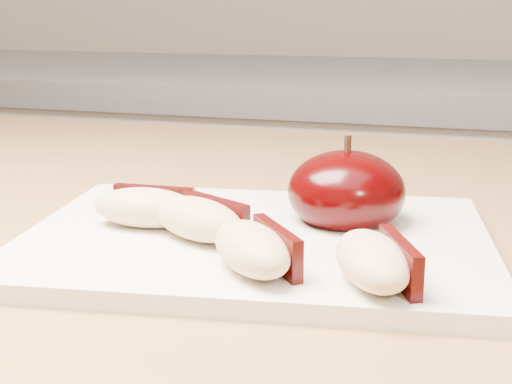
# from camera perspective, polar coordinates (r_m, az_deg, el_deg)

# --- Properties ---
(back_cabinet) EXTENTS (2.40, 0.62, 0.94)m
(back_cabinet) POSITION_cam_1_polar(r_m,az_deg,el_deg) (1.32, 11.01, -11.29)
(back_cabinet) COLOR silver
(back_cabinet) RESTS_ON ground
(cutting_board) EXTENTS (0.30, 0.24, 0.01)m
(cutting_board) POSITION_cam_1_polar(r_m,az_deg,el_deg) (0.43, -0.00, -3.97)
(cutting_board) COLOR silver
(cutting_board) RESTS_ON island_counter
(apple_half) EXTENTS (0.07, 0.07, 0.06)m
(apple_half) POSITION_cam_1_polar(r_m,az_deg,el_deg) (0.45, 7.23, 0.02)
(apple_half) COLOR black
(apple_half) RESTS_ON cutting_board
(apple_wedge_a) EXTENTS (0.07, 0.04, 0.02)m
(apple_wedge_a) POSITION_cam_1_polar(r_m,az_deg,el_deg) (0.44, -8.76, -1.20)
(apple_wedge_a) COLOR #D1B384
(apple_wedge_a) RESTS_ON cutting_board
(apple_wedge_b) EXTENTS (0.07, 0.06, 0.02)m
(apple_wedge_b) POSITION_cam_1_polar(r_m,az_deg,el_deg) (0.41, -4.52, -2.13)
(apple_wedge_b) COLOR #D1B384
(apple_wedge_b) RESTS_ON cutting_board
(apple_wedge_c) EXTENTS (0.07, 0.07, 0.02)m
(apple_wedge_c) POSITION_cam_1_polar(r_m,az_deg,el_deg) (0.36, -0.12, -4.53)
(apple_wedge_c) COLOR #D1B384
(apple_wedge_c) RESTS_ON cutting_board
(apple_wedge_d) EXTENTS (0.06, 0.07, 0.02)m
(apple_wedge_d) POSITION_cam_1_polar(r_m,az_deg,el_deg) (0.35, 9.51, -5.42)
(apple_wedge_d) COLOR #D1B384
(apple_wedge_d) RESTS_ON cutting_board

